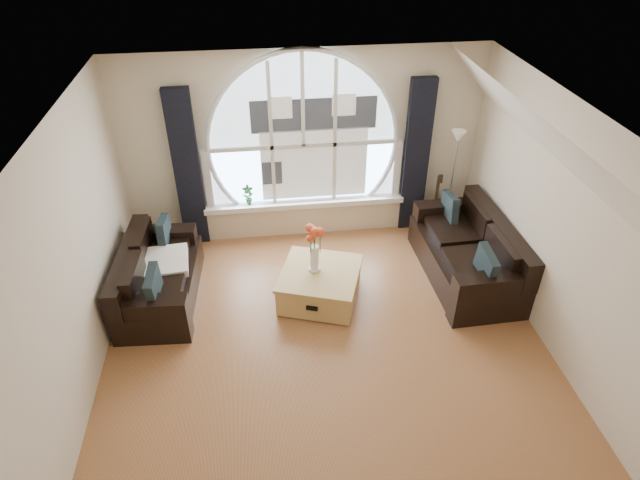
{
  "coord_description": "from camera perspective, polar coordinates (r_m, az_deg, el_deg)",
  "views": [
    {
      "loc": [
        -0.63,
        -4.06,
        4.51
      ],
      "look_at": [
        0.0,
        0.9,
        1.05
      ],
      "focal_mm": 30.01,
      "sensor_mm": 36.0,
      "label": 1
    }
  ],
  "objects": [
    {
      "name": "arched_window",
      "position": [
        7.39,
        -1.83,
        11.71
      ],
      "size": [
        2.6,
        0.06,
        2.15
      ],
      "primitive_type": "cube",
      "color": "silver",
      "rests_on": "wall_back"
    },
    {
      "name": "wall_left",
      "position": [
        5.47,
        -25.72,
        -4.63
      ],
      "size": [
        0.01,
        5.5,
        2.7
      ],
      "primitive_type": "cube",
      "color": "beige",
      "rests_on": "ground"
    },
    {
      "name": "curtain_right",
      "position": [
        7.81,
        10.21,
        8.65
      ],
      "size": [
        0.35,
        0.12,
        2.3
      ],
      "primitive_type": "cube",
      "color": "black",
      "rests_on": "ground"
    },
    {
      "name": "sofa_right",
      "position": [
        7.26,
        15.39,
        -1.21
      ],
      "size": [
        1.01,
        1.94,
        0.85
      ],
      "primitive_type": "cube",
      "rotation": [
        0.0,
        0.0,
        0.03
      ],
      "color": "black",
      "rests_on": "ground"
    },
    {
      "name": "attic_slope",
      "position": [
        5.4,
        25.42,
        7.66
      ],
      "size": [
        0.92,
        5.5,
        0.72
      ],
      "primitive_type": "cube",
      "color": "silver",
      "rests_on": "ground"
    },
    {
      "name": "wall_right",
      "position": [
        6.02,
        25.53,
        -0.77
      ],
      "size": [
        0.01,
        5.5,
        2.7
      ],
      "primitive_type": "cube",
      "color": "beige",
      "rests_on": "ground"
    },
    {
      "name": "guitar",
      "position": [
        7.94,
        12.07,
        3.79
      ],
      "size": [
        0.42,
        0.35,
        1.06
      ],
      "primitive_type": "cube",
      "rotation": [
        0.0,
        0.0,
        -0.34
      ],
      "color": "#945B2A",
      "rests_on": "ground"
    },
    {
      "name": "coffee_chest",
      "position": [
        6.74,
        -0.01,
        -4.7
      ],
      "size": [
        1.2,
        1.2,
        0.46
      ],
      "primitive_type": "cube",
      "rotation": [
        0.0,
        0.0,
        -0.33
      ],
      "color": "tan",
      "rests_on": "ground"
    },
    {
      "name": "ground",
      "position": [
        6.1,
        1.1,
        -13.0
      ],
      "size": [
        5.0,
        5.5,
        0.01
      ],
      "primitive_type": "cube",
      "color": "brown",
      "rests_on": "ground"
    },
    {
      "name": "floor_lamp",
      "position": [
        7.98,
        13.81,
        5.94
      ],
      "size": [
        0.24,
        0.24,
        1.6
      ],
      "primitive_type": "cube",
      "color": "#B2B2B2",
      "rests_on": "ground"
    },
    {
      "name": "ceiling",
      "position": [
        4.48,
        1.48,
        10.91
      ],
      "size": [
        5.0,
        5.5,
        0.01
      ],
      "primitive_type": "cube",
      "color": "silver",
      "rests_on": "ground"
    },
    {
      "name": "wall_back",
      "position": [
        7.53,
        -1.81,
        9.87
      ],
      "size": [
        5.0,
        0.01,
        2.7
      ],
      "primitive_type": "cube",
      "color": "beige",
      "rests_on": "ground"
    },
    {
      "name": "potted_plant",
      "position": [
        7.71,
        -7.68,
        4.78
      ],
      "size": [
        0.18,
        0.14,
        0.3
      ],
      "primitive_type": "imported",
      "rotation": [
        0.0,
        0.0,
        0.18
      ],
      "color": "#1E6023",
      "rests_on": "window_sill"
    },
    {
      "name": "sofa_left",
      "position": [
        6.94,
        -16.86,
        -3.36
      ],
      "size": [
        0.95,
        1.74,
        0.75
      ],
      "primitive_type": "cube",
      "rotation": [
        0.0,
        0.0,
        -0.06
      ],
      "color": "black",
      "rests_on": "ground"
    },
    {
      "name": "curtain_left",
      "position": [
        7.54,
        -13.97,
        7.19
      ],
      "size": [
        0.35,
        0.12,
        2.3
      ],
      "primitive_type": "cube",
      "color": "black",
      "rests_on": "ground"
    },
    {
      "name": "vase_flowers",
      "position": [
        6.42,
        -0.61,
        -0.41
      ],
      "size": [
        0.24,
        0.24,
        0.7
      ],
      "primitive_type": "cube",
      "color": "white",
      "rests_on": "coffee_chest"
    },
    {
      "name": "throw_blanket",
      "position": [
        6.93,
        -16.18,
        -2.26
      ],
      "size": [
        0.59,
        0.59,
        0.1
      ],
      "primitive_type": "cube",
      "rotation": [
        0.0,
        0.0,
        0.08
      ],
      "color": "silver",
      "rests_on": "sofa_left"
    },
    {
      "name": "neighbor_house",
      "position": [
        7.44,
        -0.63,
        10.84
      ],
      "size": [
        1.7,
        0.02,
        1.5
      ],
      "primitive_type": "cube",
      "color": "silver",
      "rests_on": "wall_back"
    },
    {
      "name": "window_frame",
      "position": [
        7.36,
        -1.8,
        11.62
      ],
      "size": [
        2.76,
        0.08,
        2.15
      ],
      "primitive_type": "cube",
      "color": "white",
      "rests_on": "wall_back"
    },
    {
      "name": "window_sill",
      "position": [
        7.83,
        -1.63,
        3.98
      ],
      "size": [
        2.9,
        0.22,
        0.08
      ],
      "primitive_type": "cube",
      "color": "white",
      "rests_on": "wall_back"
    }
  ]
}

